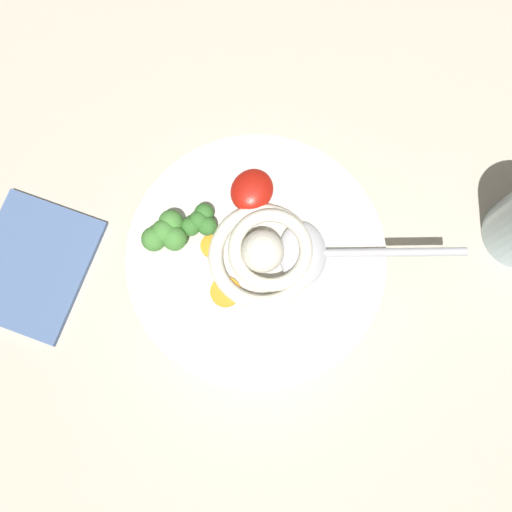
# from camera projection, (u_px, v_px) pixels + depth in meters

# --- Properties ---
(table_slab) EXTENTS (1.19, 1.19, 0.04)m
(table_slab) POSITION_uv_depth(u_px,v_px,m) (290.00, 260.00, 0.64)
(table_slab) COLOR #BCB29E
(table_slab) RESTS_ON ground
(soup_bowl) EXTENTS (0.24, 0.24, 0.06)m
(soup_bowl) POSITION_uv_depth(u_px,v_px,m) (256.00, 262.00, 0.59)
(soup_bowl) COLOR silver
(soup_bowl) RESTS_ON table_slab
(noodle_pile) EXTENTS (0.11, 0.11, 0.04)m
(noodle_pile) POSITION_uv_depth(u_px,v_px,m) (265.00, 253.00, 0.55)
(noodle_pile) COLOR silver
(noodle_pile) RESTS_ON soup_bowl
(soup_spoon) EXTENTS (0.12, 0.16, 0.02)m
(soup_spoon) POSITION_uv_depth(u_px,v_px,m) (318.00, 253.00, 0.55)
(soup_spoon) COLOR #B7B7BC
(soup_spoon) RESTS_ON soup_bowl
(chili_sauce_dollop) EXTENTS (0.04, 0.04, 0.02)m
(chili_sauce_dollop) POSITION_uv_depth(u_px,v_px,m) (252.00, 190.00, 0.56)
(chili_sauce_dollop) COLOR #B2190F
(chili_sauce_dollop) RESTS_ON soup_bowl
(broccoli_floret_beside_noodles) EXTENTS (0.04, 0.03, 0.03)m
(broccoli_floret_beside_noodles) POSITION_uv_depth(u_px,v_px,m) (200.00, 221.00, 0.55)
(broccoli_floret_beside_noodles) COLOR #7A9E60
(broccoli_floret_beside_noodles) RESTS_ON soup_bowl
(broccoli_floret_right) EXTENTS (0.04, 0.04, 0.03)m
(broccoli_floret_right) POSITION_uv_depth(u_px,v_px,m) (166.00, 233.00, 0.54)
(broccoli_floret_right) COLOR #7A9E60
(broccoli_floret_right) RESTS_ON soup_bowl
(carrot_slice_left) EXTENTS (0.03, 0.03, 0.00)m
(carrot_slice_left) POSITION_uv_depth(u_px,v_px,m) (225.00, 292.00, 0.55)
(carrot_slice_left) COLOR orange
(carrot_slice_left) RESTS_ON soup_bowl
(carrot_slice_extra_a) EXTENTS (0.02, 0.02, 0.01)m
(carrot_slice_extra_a) POSITION_uv_depth(u_px,v_px,m) (212.00, 246.00, 0.56)
(carrot_slice_extra_a) COLOR orange
(carrot_slice_extra_a) RESTS_ON soup_bowl
(folded_napkin) EXTENTS (0.15, 0.13, 0.01)m
(folded_napkin) POSITION_uv_depth(u_px,v_px,m) (32.00, 266.00, 0.61)
(folded_napkin) COLOR #4C6693
(folded_napkin) RESTS_ON table_slab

